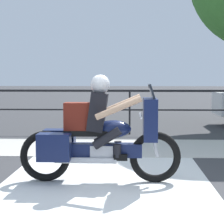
{
  "coord_description": "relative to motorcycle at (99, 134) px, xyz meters",
  "views": [
    {
      "loc": [
        0.04,
        -6.24,
        1.6
      ],
      "look_at": [
        -0.26,
        0.68,
        1.02
      ],
      "focal_mm": 70.0,
      "sensor_mm": 36.0,
      "label": 1
    }
  ],
  "objects": [
    {
      "name": "motorcycle",
      "position": [
        0.0,
        0.0,
        0.0
      ],
      "size": [
        2.43,
        0.76,
        1.62
      ],
      "rotation": [
        0.0,
        0.0,
        0.06
      ],
      "color": "black",
      "rests_on": "ground"
    },
    {
      "name": "sidewalk_band",
      "position": [
        0.44,
        3.17,
        -0.72
      ],
      "size": [
        44.0,
        2.4,
        0.01
      ],
      "primitive_type": "cube",
      "color": "#B7B2A8",
      "rests_on": "ground"
    },
    {
      "name": "fence_railing",
      "position": [
        0.44,
        5.36,
        0.24
      ],
      "size": [
        36.0,
        0.05,
        1.22
      ],
      "color": "black",
      "rests_on": "ground"
    },
    {
      "name": "crosswalk_band",
      "position": [
        0.11,
        -0.43,
        -0.72
      ],
      "size": [
        3.12,
        6.0,
        0.01
      ],
      "primitive_type": "cube",
      "color": "silver",
      "rests_on": "ground"
    },
    {
      "name": "ground_plane",
      "position": [
        0.44,
        -0.23,
        -0.72
      ],
      "size": [
        120.0,
        120.0,
        0.0
      ],
      "primitive_type": "plane",
      "color": "#38383A"
    }
  ]
}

